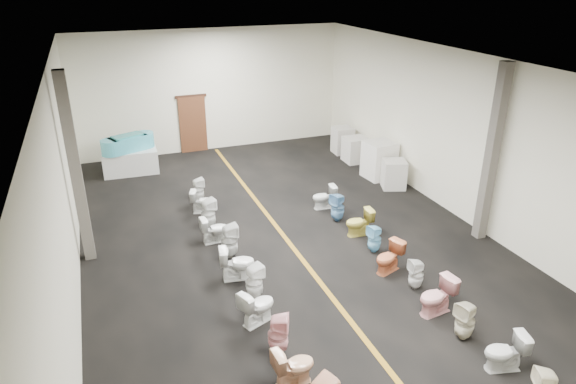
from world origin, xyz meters
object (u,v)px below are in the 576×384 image
object	(u,v)px
toilet_left_6	(237,263)
toilet_right_6	(375,239)
toilet_left_5	(254,282)
toilet_right_8	(338,207)
toilet_left_4	(257,306)
toilet_right_3	(437,297)
appliance_crate_c	(355,150)
toilet_right_2	(465,321)
toilet_left_7	(229,241)
toilet_right_9	(324,197)
toilet_left_8	(214,229)
toilet_left_11	(198,190)
toilet_left_2	(294,366)
bathtub	(128,143)
toilet_left_9	(208,214)
appliance_crate_d	(343,140)
toilet_right_7	(359,222)
toilet_left_3	(278,334)
display_table	(130,162)
toilet_right_4	(416,274)
toilet_right_5	(389,258)
toilet_right_1	(505,352)
appliance_crate_b	(379,160)
toilet_left_10	(203,201)
appliance_crate_a	(394,174)

from	to	relation	value
toilet_left_6	toilet_right_6	xyz separation A→B (m)	(3.47, -0.05, -0.04)
toilet_left_5	toilet_right_8	xyz separation A→B (m)	(3.24, 2.66, 0.01)
toilet_left_4	toilet_right_3	bearing A→B (deg)	-128.08
appliance_crate_c	toilet_right_2	distance (m)	9.76
toilet_left_7	toilet_right_9	bearing A→B (deg)	-63.25
appliance_crate_c	toilet_left_8	size ratio (longest dim) A/B	1.26
toilet_right_3	toilet_left_11	bearing A→B (deg)	-161.83
toilet_left_2	bathtub	bearing A→B (deg)	4.42
toilet_left_11	toilet_right_3	xyz separation A→B (m)	(3.35, -7.11, 0.02)
toilet_left_9	toilet_right_3	distance (m)	6.33
toilet_left_6	toilet_left_7	distance (m)	0.99
bathtub	toilet_left_6	xyz separation A→B (m)	(1.61, -7.61, -0.67)
appliance_crate_d	toilet_right_7	xyz separation A→B (m)	(-2.54, -6.08, -0.13)
toilet_left_3	display_table	bearing A→B (deg)	33.90
display_table	toilet_left_9	distance (m)	5.21
toilet_left_2	toilet_right_2	world-z (taller)	toilet_right_2
appliance_crate_d	toilet_left_4	size ratio (longest dim) A/B	1.32
toilet_right_2	toilet_right_4	world-z (taller)	toilet_right_2
display_table	toilet_right_6	world-z (taller)	display_table
appliance_crate_d	toilet_right_3	size ratio (longest dim) A/B	1.26
toilet_left_6	toilet_right_5	distance (m)	3.46
toilet_right_4	toilet_right_5	size ratio (longest dim) A/B	0.97
appliance_crate_c	toilet_left_7	bearing A→B (deg)	-140.61
toilet_right_6	toilet_right_9	world-z (taller)	toilet_right_6
toilet_left_8	toilet_right_1	distance (m)	7.23
bathtub	appliance_crate_b	xyz separation A→B (m)	(7.68, -3.37, -0.46)
bathtub	toilet_left_10	size ratio (longest dim) A/B	2.59
toilet_left_7	toilet_right_1	world-z (taller)	toilet_left_7
appliance_crate_b	toilet_left_5	world-z (taller)	appliance_crate_b
appliance_crate_d	toilet_left_4	distance (m)	10.55
toilet_right_9	toilet_left_8	bearing A→B (deg)	-70.97
toilet_right_6	appliance_crate_a	bearing A→B (deg)	131.06
toilet_left_5	toilet_right_4	size ratio (longest dim) A/B	1.12
appliance_crate_c	toilet_left_6	xyz separation A→B (m)	(-6.07, -5.90, -0.05)
toilet_left_5	appliance_crate_a	bearing A→B (deg)	-71.02
appliance_crate_d	toilet_right_8	distance (m)	5.80
toilet_left_8	toilet_right_1	xyz separation A→B (m)	(3.61, -6.26, 0.01)
appliance_crate_a	toilet_right_5	bearing A→B (deg)	-122.76
toilet_left_4	toilet_right_5	xyz separation A→B (m)	(3.38, 0.69, -0.01)
toilet_right_7	toilet_right_9	xyz separation A→B (m)	(-0.17, 1.83, -0.01)
display_table	appliance_crate_a	size ratio (longest dim) A/B	1.99
display_table	toilet_right_9	world-z (taller)	display_table
appliance_crate_c	toilet_right_7	xyz separation A→B (m)	(-2.54, -5.04, -0.08)
toilet_left_6	toilet_right_8	xyz separation A→B (m)	(3.37, 1.80, 0.01)
toilet_right_3	toilet_right_9	xyz separation A→B (m)	(-0.03, 5.34, -0.05)
appliance_crate_c	toilet_left_4	distance (m)	9.72
toilet_left_9	toilet_left_10	distance (m)	1.02
toilet_right_4	toilet_right_8	bearing A→B (deg)	-173.91
toilet_left_8	toilet_right_8	bearing A→B (deg)	-93.05
toilet_right_1	toilet_right_3	size ratio (longest dim) A/B	0.92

